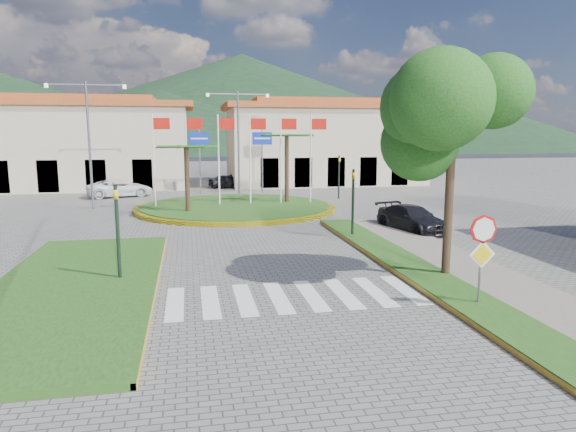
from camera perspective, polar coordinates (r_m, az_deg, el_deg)
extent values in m
plane|color=#65625F|center=(11.85, 4.32, -14.83)|extent=(160.00, 160.00, 0.00)
cube|color=gray|center=(16.01, 23.75, -8.85)|extent=(4.00, 28.00, 0.15)
cube|color=#204513|center=(15.37, 20.02, -9.30)|extent=(1.60, 28.00, 0.18)
cube|color=#204513|center=(17.48, -22.60, -7.24)|extent=(5.00, 14.00, 0.18)
cube|color=silver|center=(15.49, 0.38, -8.91)|extent=(8.00, 3.00, 0.01)
cylinder|color=yellow|center=(32.90, -5.80, 0.93)|extent=(12.70, 12.70, 0.24)
cylinder|color=#204513|center=(32.90, -5.81, 0.98)|extent=(12.00, 12.00, 0.30)
cylinder|color=black|center=(30.56, -11.14, 3.77)|extent=(0.28, 0.28, 4.05)
cylinder|color=black|center=(34.13, -0.14, 5.02)|extent=(0.28, 0.28, 4.68)
cylinder|color=silver|center=(33.05, -14.67, 5.74)|extent=(0.10, 0.10, 6.00)
cube|color=red|center=(32.98, -13.88, 9.94)|extent=(1.00, 0.03, 0.70)
cylinder|color=silver|center=(32.99, -11.19, 5.85)|extent=(0.10, 0.10, 6.00)
cube|color=red|center=(32.94, -10.35, 10.05)|extent=(1.00, 0.03, 0.70)
cylinder|color=silver|center=(33.04, -7.70, 5.95)|extent=(0.10, 0.10, 6.00)
cube|color=red|center=(33.03, -6.82, 10.13)|extent=(1.00, 0.03, 0.70)
cylinder|color=silver|center=(33.21, -4.24, 6.02)|extent=(0.10, 0.10, 6.00)
cube|color=red|center=(33.24, -3.33, 10.18)|extent=(1.00, 0.03, 0.70)
cylinder|color=silver|center=(33.51, -0.82, 6.08)|extent=(0.10, 0.10, 6.00)
cube|color=red|center=(33.57, 0.11, 10.18)|extent=(1.00, 0.03, 0.70)
cylinder|color=silver|center=(33.92, 2.53, 6.11)|extent=(0.10, 0.10, 6.00)
cube|color=red|center=(34.01, 3.47, 10.15)|extent=(1.00, 0.03, 0.70)
cylinder|color=slate|center=(15.11, 20.59, -5.08)|extent=(0.07, 0.07, 2.50)
cylinder|color=red|center=(14.86, 20.91, -1.38)|extent=(0.80, 0.03, 0.80)
cube|color=yellow|center=(14.99, 20.77, -4.02)|extent=(0.78, 0.03, 0.78)
cylinder|color=black|center=(17.77, 17.39, 0.29)|extent=(0.28, 0.28, 4.40)
ellipsoid|color=#134914|center=(17.58, 17.86, 10.00)|extent=(3.60, 3.60, 3.20)
cylinder|color=black|center=(17.39, -18.38, -1.95)|extent=(0.12, 0.12, 3.20)
imported|color=yellow|center=(17.23, -18.55, 1.31)|extent=(0.15, 0.18, 0.90)
cylinder|color=black|center=(23.84, 7.22, 1.36)|extent=(0.12, 0.12, 3.20)
imported|color=yellow|center=(23.73, 7.27, 3.75)|extent=(0.15, 0.18, 0.90)
cylinder|color=black|center=(38.17, 5.68, 4.31)|extent=(0.12, 0.12, 3.20)
imported|color=yellow|center=(38.10, 5.70, 5.80)|extent=(0.18, 0.15, 0.90)
cylinder|color=slate|center=(41.50, -9.77, 5.99)|extent=(0.12, 0.12, 5.20)
cube|color=#102BB3|center=(41.39, -9.84, 8.48)|extent=(1.60, 0.05, 1.00)
cylinder|color=slate|center=(41.91, -2.88, 6.14)|extent=(0.12, 0.12, 5.20)
cube|color=#102BB3|center=(41.80, -2.89, 8.60)|extent=(1.60, 0.05, 1.00)
cylinder|color=slate|center=(40.63, -5.52, 7.99)|extent=(0.16, 0.16, 8.00)
cube|color=slate|center=(40.63, -7.33, 13.32)|extent=(2.40, 0.08, 0.08)
cube|color=slate|center=(40.86, -3.88, 13.35)|extent=(2.40, 0.08, 0.08)
cylinder|color=slate|center=(34.98, -21.19, 7.23)|extent=(0.16, 0.16, 8.00)
cube|color=slate|center=(35.33, -23.52, 13.29)|extent=(2.40, 0.08, 0.08)
cube|color=slate|center=(34.91, -19.57, 13.57)|extent=(2.40, 0.08, 0.08)
cube|color=beige|center=(49.71, -24.06, 6.88)|extent=(22.00, 9.00, 7.00)
cube|color=#AA4520|center=(49.75, -24.34, 11.19)|extent=(23.32, 9.54, 0.50)
cube|color=#AA4520|center=(49.78, -24.38, 11.76)|extent=(16.50, 4.95, 0.60)
cube|color=beige|center=(50.14, 3.97, 7.66)|extent=(18.00, 9.00, 7.00)
cube|color=#AA4520|center=(50.18, 4.02, 11.94)|extent=(19.08, 9.54, 0.50)
cube|color=#AA4520|center=(50.21, 4.03, 12.51)|extent=(13.50, 4.95, 0.60)
cone|color=black|center=(171.67, -5.09, 12.55)|extent=(180.00, 180.00, 30.00)
cone|color=black|center=(162.74, 15.90, 10.32)|extent=(120.00, 120.00, 18.00)
cone|color=black|center=(140.65, -14.10, 10.21)|extent=(110.00, 110.00, 16.00)
imported|color=white|center=(41.27, -18.18, 2.96)|extent=(5.26, 3.57, 1.34)
imported|color=black|center=(46.18, -6.64, 3.88)|extent=(3.74, 2.39, 1.18)
imported|color=black|center=(47.67, -5.04, 4.06)|extent=(3.78, 2.11, 1.18)
imported|color=black|center=(26.19, 13.64, -0.26)|extent=(2.79, 4.68, 1.27)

